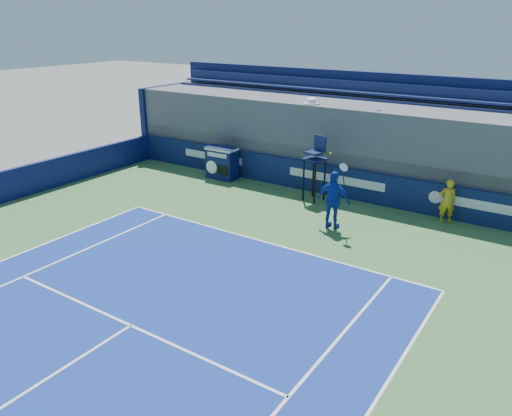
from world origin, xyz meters
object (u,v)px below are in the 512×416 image
Objects in this scene: match_clock at (222,162)px; umpire_chair at (315,161)px; ball_person at (447,201)px; tennis_player at (334,200)px.

umpire_chair reaches higher than match_clock.
umpire_chair is (4.61, -0.27, 0.79)m from match_clock.
ball_person is 4.84m from umpire_chair.
ball_person reaches higher than match_clock.
match_clock is at bearing -23.68° from ball_person.
ball_person is 3.93m from tennis_player.
umpire_chair is at bearing -19.46° from ball_person.
umpire_chair reaches higher than ball_person.
match_clock is (-9.37, -0.16, -0.04)m from ball_person.
ball_person is at bearing 40.41° from tennis_player.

